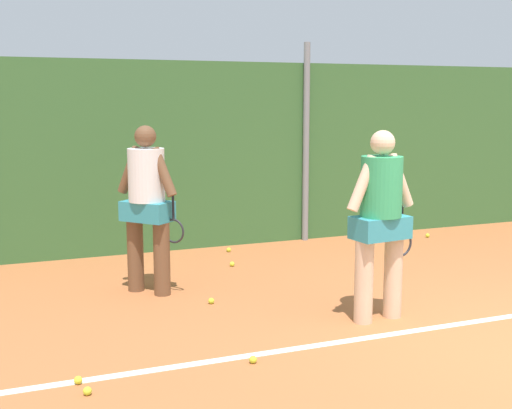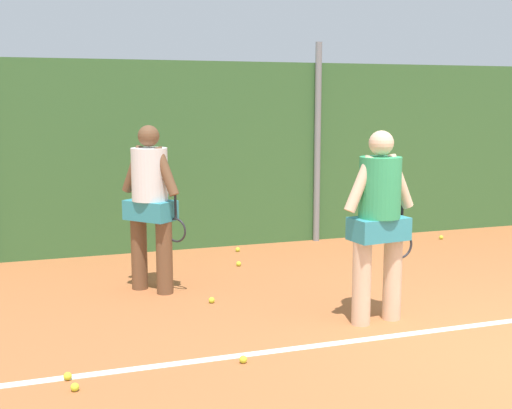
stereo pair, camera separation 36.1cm
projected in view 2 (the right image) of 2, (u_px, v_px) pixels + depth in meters
name	position (u px, v px, depth m)	size (l,w,h in m)	color
ground_plane	(453.00, 309.00, 7.10)	(25.64, 25.64, 0.00)	#B76638
hedge_fence_backdrop	(313.00, 153.00, 10.46)	(16.67, 0.25, 2.76)	#386633
fence_post_center	(317.00, 143.00, 10.27)	(0.10, 0.10, 3.07)	gray
court_baseline_paint	(485.00, 324.00, 6.60)	(12.18, 0.10, 0.01)	white
player_foreground_near	(379.00, 216.00, 6.53)	(0.86, 0.41, 1.92)	beige
player_midcourt	(150.00, 200.00, 7.59)	(0.66, 0.65, 1.93)	brown
tennis_ball_2	(243.00, 359.00, 5.63)	(0.07, 0.07, 0.07)	#CCDB33
tennis_ball_3	(238.00, 250.00, 9.73)	(0.07, 0.07, 0.07)	#CCDB33
tennis_ball_4	(212.00, 300.00, 7.29)	(0.07, 0.07, 0.07)	#CCDB33
tennis_ball_6	(239.00, 264.00, 8.89)	(0.07, 0.07, 0.07)	#CCDB33
tennis_ball_7	(75.00, 387.00, 5.09)	(0.07, 0.07, 0.07)	#CCDB33
tennis_ball_8	(441.00, 237.00, 10.59)	(0.07, 0.07, 0.07)	#CCDB33
tennis_ball_9	(68.00, 376.00, 5.29)	(0.07, 0.07, 0.07)	#CCDB33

